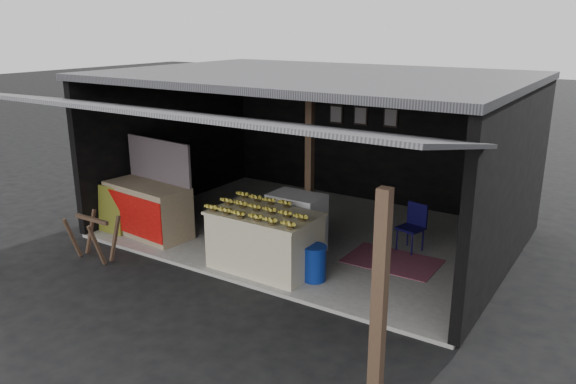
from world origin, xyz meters
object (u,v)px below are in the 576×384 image
Objects in this scene: neighbor_stall at (148,207)px; banana_table at (265,240)px; white_crate at (297,223)px; sawhorse at (93,233)px; water_barrel at (314,264)px; plastic_chair at (414,223)px.

banana_table is at bearing 3.79° from neighbor_stall.
white_crate is 3.42m from sawhorse.
banana_table is 0.91m from water_barrel.
sawhorse is 5.44m from plastic_chair.
neighbor_stall reaches higher than banana_table.
banana_table reaches higher than plastic_chair.
neighbor_stall is at bearing 90.64° from sawhorse.
white_crate is 1.22× the size of plastic_chair.
plastic_chair is (0.82, 1.98, 0.22)m from water_barrel.
white_crate is at bearing 135.08° from water_barrel.
sawhorse is 3.78m from water_barrel.
white_crate is 1.31× the size of sawhorse.
plastic_chair is (1.67, 1.13, -0.02)m from white_crate.
neighbor_stall is 2.30× the size of sawhorse.
white_crate is 1.24m from water_barrel.
white_crate reaches higher than water_barrel.
water_barrel is 2.16m from plastic_chair.
neighbor_stall is 3.36× the size of water_barrel.
banana_table is 2.70m from neighbor_stall.
water_barrel is at bearing -44.14° from white_crate.
plastic_chair is at bearing 29.44° from neighbor_stall.
plastic_chair is (4.41, 1.94, -0.04)m from neighbor_stall.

